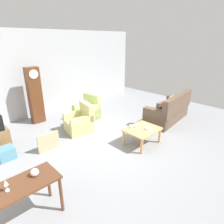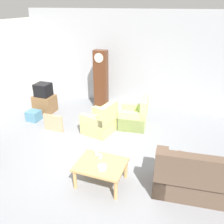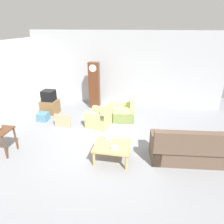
{
  "view_description": "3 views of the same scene",
  "coord_description": "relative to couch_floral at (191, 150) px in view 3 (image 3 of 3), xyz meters",
  "views": [
    {
      "loc": [
        -3.7,
        -3.64,
        2.86
      ],
      "look_at": [
        0.07,
        0.26,
        0.79
      ],
      "focal_mm": 30.75,
      "sensor_mm": 36.0,
      "label": 1
    },
    {
      "loc": [
        1.85,
        -4.22,
        3.37
      ],
      "look_at": [
        0.13,
        0.51,
        1.04
      ],
      "focal_mm": 37.98,
      "sensor_mm": 36.0,
      "label": 2
    },
    {
      "loc": [
        1.17,
        -5.08,
        3.41
      ],
      "look_at": [
        0.1,
        0.46,
        0.91
      ],
      "focal_mm": 31.86,
      "sensor_mm": 36.0,
      "label": 3
    }
  ],
  "objects": [
    {
      "name": "framed_picture_leaning",
      "position": [
        -4.17,
        1.18,
        -0.1
      ],
      "size": [
        0.6,
        0.05,
        0.5
      ],
      "primitive_type": "cube",
      "color": "tan",
      "rests_on": "ground_plane"
    },
    {
      "name": "tv_crt",
      "position": [
        -5.19,
        2.25,
        0.42
      ],
      "size": [
        0.48,
        0.44,
        0.42
      ],
      "primitive_type": "cube",
      "color": "black",
      "rests_on": "tv_stand_cabinet"
    },
    {
      "name": "ground_plane",
      "position": [
        -2.4,
        0.34,
        -0.35
      ],
      "size": [
        10.4,
        10.4,
        0.0
      ],
      "primitive_type": "plane",
      "color": "gray"
    },
    {
      "name": "storage_box_blue",
      "position": [
        -5.14,
        1.55,
        -0.2
      ],
      "size": [
        0.38,
        0.37,
        0.31
      ],
      "primitive_type": "cube",
      "color": "teal",
      "rests_on": "ground_plane"
    },
    {
      "name": "couch_floral",
      "position": [
        0.0,
        0.0,
        0.0
      ],
      "size": [
        2.18,
        1.11,
        1.04
      ],
      "color": "brown",
      "rests_on": "ground_plane"
    },
    {
      "name": "cup_blue_rimmed",
      "position": [
        -2.27,
        -0.11,
        0.17
      ],
      "size": [
        0.08,
        0.08,
        0.09
      ],
      "primitive_type": "cylinder",
      "color": "silver",
      "rests_on": "coffee_table_wood"
    },
    {
      "name": "cup_white_porcelain",
      "position": [
        -2.15,
        -0.2,
        0.16
      ],
      "size": [
        0.07,
        0.07,
        0.08
      ],
      "primitive_type": "cylinder",
      "color": "white",
      "rests_on": "coffee_table_wood"
    },
    {
      "name": "garage_door_wall",
      "position": [
        -2.4,
        3.94,
        1.25
      ],
      "size": [
        8.4,
        0.16,
        3.2
      ],
      "primitive_type": "cube",
      "color": "#ADAFB5",
      "rests_on": "ground_plane"
    },
    {
      "name": "coffee_table_wood",
      "position": [
        -2.07,
        -0.37,
        0.05
      ],
      "size": [
        0.96,
        0.76,
        0.47
      ],
      "color": "tan",
      "rests_on": "ground_plane"
    },
    {
      "name": "armchair_olive_near",
      "position": [
        -2.88,
        1.55,
        -0.05
      ],
      "size": [
        0.92,
        0.9,
        0.92
      ],
      "color": "#CCC67A",
      "rests_on": "ground_plane"
    },
    {
      "name": "armchair_olive_far",
      "position": [
        -2.07,
        2.2,
        -0.05
      ],
      "size": [
        0.89,
        0.86,
        0.92
      ],
      "color": "#C5DA7E",
      "rests_on": "ground_plane"
    },
    {
      "name": "grandfather_clock",
      "position": [
        -3.54,
        3.24,
        0.65
      ],
      "size": [
        0.44,
        0.3,
        1.99
      ],
      "color": "#562D19",
      "rests_on": "ground_plane"
    },
    {
      "name": "bowl_white_stacked",
      "position": [
        -1.98,
        -0.51,
        0.15
      ],
      "size": [
        0.18,
        0.18,
        0.07
      ],
      "primitive_type": "cylinder",
      "color": "white",
      "rests_on": "coffee_table_wood"
    },
    {
      "name": "tv_stand_cabinet",
      "position": [
        -5.19,
        2.25,
        -0.07
      ],
      "size": [
        0.68,
        0.52,
        0.56
      ],
      "primitive_type": "cube",
      "color": "brown",
      "rests_on": "ground_plane"
    }
  ]
}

